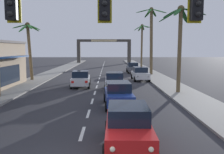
{
  "coord_description": "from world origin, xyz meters",
  "views": [
    {
      "loc": [
        1.24,
        -7.63,
        3.97
      ],
      "look_at": [
        1.46,
        8.0,
        2.2
      ],
      "focal_mm": 40.35,
      "sensor_mm": 36.0,
      "label": 1
    }
  ],
  "objects_px": {
    "traffic_signal_mast": "(162,20)",
    "sedan_parked_mid_kerb": "(133,68)",
    "palm_right_farthest": "(142,37)",
    "sedan_lead_at_stop_bar": "(128,126)",
    "palm_right_second": "(180,31)",
    "sedan_oncoming_far": "(81,79)",
    "sedan_third_in_queue": "(118,94)",
    "sedan_fifth_in_queue": "(115,81)",
    "town_gateway_arch": "(104,48)",
    "sedan_parked_nearest_kerb": "(140,74)",
    "palm_right_third": "(152,31)",
    "palm_left_third": "(29,41)"
  },
  "relations": [
    {
      "from": "sedan_fifth_in_queue",
      "to": "sedan_parked_mid_kerb",
      "type": "xyz_separation_m",
      "value": [
        3.42,
        17.18,
        0.0
      ]
    },
    {
      "from": "traffic_signal_mast",
      "to": "sedan_parked_mid_kerb",
      "type": "height_order",
      "value": "traffic_signal_mast"
    },
    {
      "from": "palm_right_farthest",
      "to": "town_gateway_arch",
      "type": "xyz_separation_m",
      "value": [
        -8.28,
        15.81,
        -2.14
      ]
    },
    {
      "from": "sedan_lead_at_stop_bar",
      "to": "sedan_third_in_queue",
      "type": "bearing_deg",
      "value": 90.91
    },
    {
      "from": "sedan_parked_mid_kerb",
      "to": "sedan_parked_nearest_kerb",
      "type": "bearing_deg",
      "value": -90.13
    },
    {
      "from": "sedan_parked_nearest_kerb",
      "to": "palm_right_second",
      "type": "relative_size",
      "value": 0.59
    },
    {
      "from": "sedan_oncoming_far",
      "to": "town_gateway_arch",
      "type": "relative_size",
      "value": 0.31
    },
    {
      "from": "sedan_fifth_in_queue",
      "to": "palm_right_second",
      "type": "distance_m",
      "value": 7.65
    },
    {
      "from": "palm_right_farthest",
      "to": "palm_right_second",
      "type": "bearing_deg",
      "value": -91.48
    },
    {
      "from": "sedan_oncoming_far",
      "to": "palm_left_third",
      "type": "relative_size",
      "value": 0.63
    },
    {
      "from": "traffic_signal_mast",
      "to": "palm_right_second",
      "type": "height_order",
      "value": "palm_right_second"
    },
    {
      "from": "traffic_signal_mast",
      "to": "palm_right_farthest",
      "type": "relative_size",
      "value": 1.19
    },
    {
      "from": "sedan_third_in_queue",
      "to": "palm_right_third",
      "type": "relative_size",
      "value": 0.45
    },
    {
      "from": "traffic_signal_mast",
      "to": "sedan_fifth_in_queue",
      "type": "distance_m",
      "value": 17.29
    },
    {
      "from": "sedan_lead_at_stop_bar",
      "to": "sedan_parked_mid_kerb",
      "type": "bearing_deg",
      "value": 84.19
    },
    {
      "from": "sedan_lead_at_stop_bar",
      "to": "palm_left_third",
      "type": "bearing_deg",
      "value": 116.43
    },
    {
      "from": "palm_right_farthest",
      "to": "sedan_oncoming_far",
      "type": "bearing_deg",
      "value": -110.19
    },
    {
      "from": "sedan_parked_mid_kerb",
      "to": "palm_right_third",
      "type": "relative_size",
      "value": 0.45
    },
    {
      "from": "sedan_fifth_in_queue",
      "to": "sedan_oncoming_far",
      "type": "distance_m",
      "value": 3.93
    },
    {
      "from": "sedan_parked_nearest_kerb",
      "to": "palm_right_third",
      "type": "distance_m",
      "value": 8.7
    },
    {
      "from": "palm_right_second",
      "to": "palm_right_farthest",
      "type": "distance_m",
      "value": 31.18
    },
    {
      "from": "sedan_parked_nearest_kerb",
      "to": "sedan_parked_mid_kerb",
      "type": "height_order",
      "value": "same"
    },
    {
      "from": "palm_right_second",
      "to": "sedan_oncoming_far",
      "type": "bearing_deg",
      "value": 155.7
    },
    {
      "from": "sedan_lead_at_stop_bar",
      "to": "sedan_fifth_in_queue",
      "type": "height_order",
      "value": "same"
    },
    {
      "from": "palm_right_second",
      "to": "palm_right_third",
      "type": "height_order",
      "value": "palm_right_third"
    },
    {
      "from": "sedan_third_in_queue",
      "to": "sedan_parked_nearest_kerb",
      "type": "xyz_separation_m",
      "value": [
        3.3,
        14.25,
        0.0
      ]
    },
    {
      "from": "traffic_signal_mast",
      "to": "sedan_oncoming_far",
      "type": "height_order",
      "value": "traffic_signal_mast"
    },
    {
      "from": "sedan_fifth_in_queue",
      "to": "town_gateway_arch",
      "type": "xyz_separation_m",
      "value": [
        -1.82,
        44.66,
        3.36
      ]
    },
    {
      "from": "sedan_fifth_in_queue",
      "to": "sedan_parked_nearest_kerb",
      "type": "distance_m",
      "value": 7.86
    },
    {
      "from": "sedan_lead_at_stop_bar",
      "to": "town_gateway_arch",
      "type": "xyz_separation_m",
      "value": [
        -2.03,
        58.98,
        3.36
      ]
    },
    {
      "from": "sedan_third_in_queue",
      "to": "sedan_fifth_in_queue",
      "type": "bearing_deg",
      "value": 90.76
    },
    {
      "from": "palm_right_farthest",
      "to": "sedan_lead_at_stop_bar",
      "type": "bearing_deg",
      "value": -98.23
    },
    {
      "from": "traffic_signal_mast",
      "to": "palm_right_third",
      "type": "height_order",
      "value": "palm_right_third"
    },
    {
      "from": "sedan_oncoming_far",
      "to": "palm_right_farthest",
      "type": "distance_m",
      "value": 29.32
    },
    {
      "from": "palm_right_second",
      "to": "palm_right_farthest",
      "type": "xyz_separation_m",
      "value": [
        0.81,
        31.15,
        0.9
      ]
    },
    {
      "from": "traffic_signal_mast",
      "to": "sedan_lead_at_stop_bar",
      "type": "relative_size",
      "value": 2.41
    },
    {
      "from": "palm_right_third",
      "to": "palm_right_farthest",
      "type": "relative_size",
      "value": 1.1
    },
    {
      "from": "palm_left_third",
      "to": "palm_right_second",
      "type": "distance_m",
      "value": 18.33
    },
    {
      "from": "sedan_parked_nearest_kerb",
      "to": "town_gateway_arch",
      "type": "height_order",
      "value": "town_gateway_arch"
    },
    {
      "from": "sedan_third_in_queue",
      "to": "palm_right_third",
      "type": "height_order",
      "value": "palm_right_third"
    },
    {
      "from": "sedan_fifth_in_queue",
      "to": "sedan_oncoming_far",
      "type": "xyz_separation_m",
      "value": [
        -3.49,
        1.82,
        0.0
      ]
    },
    {
      "from": "sedan_lead_at_stop_bar",
      "to": "palm_right_farthest",
      "type": "xyz_separation_m",
      "value": [
        6.25,
        43.18,
        5.51
      ]
    },
    {
      "from": "palm_right_third",
      "to": "sedan_lead_at_stop_bar",
      "type": "bearing_deg",
      "value": -101.4
    },
    {
      "from": "sedan_parked_nearest_kerb",
      "to": "sedan_fifth_in_queue",
      "type": "bearing_deg",
      "value": -115.57
    },
    {
      "from": "sedan_parked_mid_kerb",
      "to": "palm_right_second",
      "type": "height_order",
      "value": "palm_right_second"
    },
    {
      "from": "palm_right_farthest",
      "to": "sedan_third_in_queue",
      "type": "bearing_deg",
      "value": -100.02
    },
    {
      "from": "sedan_parked_mid_kerb",
      "to": "sedan_oncoming_far",
      "type": "bearing_deg",
      "value": -114.2
    },
    {
      "from": "sedan_fifth_in_queue",
      "to": "palm_right_second",
      "type": "xyz_separation_m",
      "value": [
        5.65,
        -2.3,
        4.61
      ]
    },
    {
      "from": "sedan_fifth_in_queue",
      "to": "town_gateway_arch",
      "type": "distance_m",
      "value": 44.82
    },
    {
      "from": "sedan_fifth_in_queue",
      "to": "sedan_parked_mid_kerb",
      "type": "distance_m",
      "value": 17.52
    }
  ]
}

